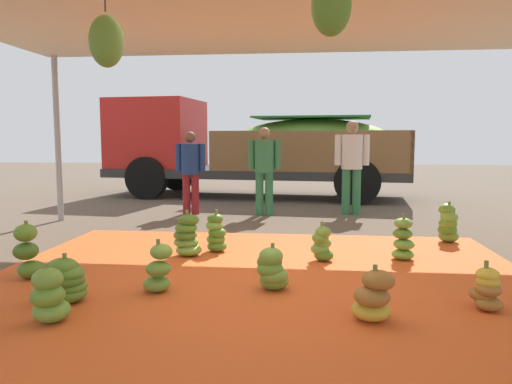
% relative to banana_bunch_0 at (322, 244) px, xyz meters
% --- Properties ---
extents(ground_plane, '(40.00, 40.00, 0.00)m').
position_rel_banana_bunch_0_xyz_m(ground_plane, '(-0.65, 2.12, -0.20)').
color(ground_plane, brown).
extents(tarp_orange, '(5.62, 4.86, 0.01)m').
position_rel_banana_bunch_0_xyz_m(tarp_orange, '(-0.65, -0.88, -0.20)').
color(tarp_orange, '#E05B23').
rests_on(tarp_orange, ground).
extents(banana_bunch_0, '(0.34, 0.31, 0.46)m').
position_rel_banana_bunch_0_xyz_m(banana_bunch_0, '(0.00, 0.00, 0.00)').
color(banana_bunch_0, '#477523').
rests_on(banana_bunch_0, tarp_orange).
extents(banana_bunch_1, '(0.46, 0.44, 0.56)m').
position_rel_banana_bunch_0_xyz_m(banana_bunch_1, '(-1.62, 0.08, 0.04)').
color(banana_bunch_1, '#6B9E38').
rests_on(banana_bunch_1, tarp_orange).
extents(banana_bunch_2, '(0.33, 0.32, 0.53)m').
position_rel_banana_bunch_0_xyz_m(banana_bunch_2, '(-1.31, 0.34, 0.03)').
color(banana_bunch_2, '#477523').
rests_on(banana_bunch_2, tarp_orange).
extents(banana_bunch_3, '(0.37, 0.37, 0.57)m').
position_rel_banana_bunch_0_xyz_m(banana_bunch_3, '(1.74, 1.19, 0.06)').
color(banana_bunch_3, '#60932D').
rests_on(banana_bunch_3, tarp_orange).
extents(banana_bunch_4, '(0.32, 0.35, 0.41)m').
position_rel_banana_bunch_0_xyz_m(banana_bunch_4, '(1.31, -1.49, -0.03)').
color(banana_bunch_4, '#996628').
rests_on(banana_bunch_4, tarp_orange).
extents(banana_bunch_5, '(0.41, 0.38, 0.59)m').
position_rel_banana_bunch_0_xyz_m(banana_bunch_5, '(-2.98, -1.03, 0.06)').
color(banana_bunch_5, '#518428').
rests_on(banana_bunch_5, tarp_orange).
extents(banana_bunch_6, '(0.35, 0.32, 0.50)m').
position_rel_banana_bunch_0_xyz_m(banana_bunch_6, '(-1.54, -1.32, 0.01)').
color(banana_bunch_6, '#6B9E38').
rests_on(banana_bunch_6, tarp_orange).
extents(banana_bunch_7, '(0.41, 0.42, 0.44)m').
position_rel_banana_bunch_0_xyz_m(banana_bunch_7, '(0.34, -1.84, -0.01)').
color(banana_bunch_7, gold).
rests_on(banana_bunch_7, tarp_orange).
extents(banana_bunch_8, '(0.39, 0.40, 0.46)m').
position_rel_banana_bunch_0_xyz_m(banana_bunch_8, '(-2.15, -2.14, 0.01)').
color(banana_bunch_8, '#6B9E38').
rests_on(banana_bunch_8, tarp_orange).
extents(banana_bunch_11, '(0.43, 0.42, 0.43)m').
position_rel_banana_bunch_0_xyz_m(banana_bunch_11, '(-2.25, -1.67, -0.01)').
color(banana_bunch_11, '#518428').
rests_on(banana_bunch_11, tarp_orange).
extents(banana_bunch_12, '(0.36, 0.36, 0.55)m').
position_rel_banana_bunch_0_xyz_m(banana_bunch_12, '(0.95, 0.16, 0.03)').
color(banana_bunch_12, '#6B9E38').
rests_on(banana_bunch_12, tarp_orange).
extents(banana_bunch_13, '(0.39, 0.39, 0.45)m').
position_rel_banana_bunch_0_xyz_m(banana_bunch_13, '(-0.50, -1.15, -0.00)').
color(banana_bunch_13, '#60932D').
rests_on(banana_bunch_13, tarp_orange).
extents(cargo_truck_main, '(7.38, 2.99, 2.40)m').
position_rel_banana_bunch_0_xyz_m(cargo_truck_main, '(-1.62, 6.32, 1.03)').
color(cargo_truck_main, '#2D2D2D').
rests_on(cargo_truck_main, ground).
extents(worker_0, '(0.57, 0.35, 1.56)m').
position_rel_banana_bunch_0_xyz_m(worker_0, '(-2.36, 3.38, 0.71)').
color(worker_0, maroon).
rests_on(worker_0, ground).
extents(worker_1, '(0.64, 0.39, 1.76)m').
position_rel_banana_bunch_0_xyz_m(worker_1, '(0.66, 3.65, 0.82)').
color(worker_1, '#337A4C').
rests_on(worker_1, ground).
extents(worker_2, '(0.60, 0.37, 1.63)m').
position_rel_banana_bunch_0_xyz_m(worker_2, '(-0.96, 3.39, 0.75)').
color(worker_2, '#337A4C').
rests_on(worker_2, ground).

